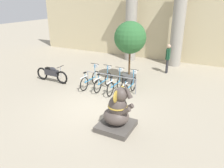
{
  "coord_description": "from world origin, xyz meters",
  "views": [
    {
      "loc": [
        4.32,
        -6.9,
        4.26
      ],
      "look_at": [
        0.6,
        0.38,
        1.0
      ],
      "focal_mm": 35.0,
      "sensor_mm": 36.0,
      "label": 1
    }
  ],
  "objects_px": {
    "bicycle_3": "(130,86)",
    "bicycle_0": "(90,79)",
    "motorcycle": "(52,74)",
    "elephant_statue": "(117,113)",
    "bicycle_2": "(116,84)",
    "person_pedestrian": "(168,56)",
    "potted_tree": "(130,40)",
    "bicycle_1": "(103,81)"
  },
  "relations": [
    {
      "from": "elephant_statue",
      "to": "person_pedestrian",
      "type": "bearing_deg",
      "value": 89.75
    },
    {
      "from": "bicycle_0",
      "to": "motorcycle",
      "type": "relative_size",
      "value": 0.85
    },
    {
      "from": "bicycle_0",
      "to": "bicycle_2",
      "type": "distance_m",
      "value": 1.43
    },
    {
      "from": "person_pedestrian",
      "to": "elephant_statue",
      "type": "bearing_deg",
      "value": -90.25
    },
    {
      "from": "elephant_statue",
      "to": "motorcycle",
      "type": "height_order",
      "value": "elephant_statue"
    },
    {
      "from": "bicycle_2",
      "to": "bicycle_3",
      "type": "relative_size",
      "value": 1.0
    },
    {
      "from": "bicycle_0",
      "to": "bicycle_1",
      "type": "xyz_separation_m",
      "value": [
        0.71,
        0.07,
        0.0
      ]
    },
    {
      "from": "elephant_statue",
      "to": "bicycle_2",
      "type": "bearing_deg",
      "value": 117.06
    },
    {
      "from": "elephant_statue",
      "to": "bicycle_0",
      "type": "bearing_deg",
      "value": 135.38
    },
    {
      "from": "motorcycle",
      "to": "person_pedestrian",
      "type": "height_order",
      "value": "person_pedestrian"
    },
    {
      "from": "bicycle_2",
      "to": "bicycle_1",
      "type": "bearing_deg",
      "value": 174.78
    },
    {
      "from": "bicycle_2",
      "to": "person_pedestrian",
      "type": "bearing_deg",
      "value": 69.42
    },
    {
      "from": "bicycle_0",
      "to": "potted_tree",
      "type": "distance_m",
      "value": 2.81
    },
    {
      "from": "person_pedestrian",
      "to": "bicycle_2",
      "type": "bearing_deg",
      "value": -110.58
    },
    {
      "from": "bicycle_1",
      "to": "person_pedestrian",
      "type": "relative_size",
      "value": 1.01
    },
    {
      "from": "motorcycle",
      "to": "bicycle_1",
      "type": "bearing_deg",
      "value": 7.87
    },
    {
      "from": "bicycle_0",
      "to": "bicycle_1",
      "type": "bearing_deg",
      "value": 5.34
    },
    {
      "from": "bicycle_3",
      "to": "elephant_statue",
      "type": "distance_m",
      "value": 2.94
    },
    {
      "from": "bicycle_0",
      "to": "bicycle_3",
      "type": "relative_size",
      "value": 1.0
    },
    {
      "from": "bicycle_0",
      "to": "motorcycle",
      "type": "xyz_separation_m",
      "value": [
        -2.22,
        -0.34,
        0.04
      ]
    },
    {
      "from": "bicycle_0",
      "to": "potted_tree",
      "type": "relative_size",
      "value": 0.55
    },
    {
      "from": "bicycle_0",
      "to": "bicycle_2",
      "type": "bearing_deg",
      "value": 0.06
    },
    {
      "from": "bicycle_0",
      "to": "bicycle_3",
      "type": "height_order",
      "value": "same"
    },
    {
      "from": "bicycle_2",
      "to": "potted_tree",
      "type": "relative_size",
      "value": 0.55
    },
    {
      "from": "bicycle_1",
      "to": "elephant_statue",
      "type": "relative_size",
      "value": 0.95
    },
    {
      "from": "bicycle_3",
      "to": "bicycle_0",
      "type": "bearing_deg",
      "value": -179.96
    },
    {
      "from": "person_pedestrian",
      "to": "potted_tree",
      "type": "xyz_separation_m",
      "value": [
        -1.44,
        -2.41,
        1.21
      ]
    },
    {
      "from": "bicycle_0",
      "to": "potted_tree",
      "type": "bearing_deg",
      "value": 46.46
    },
    {
      "from": "elephant_statue",
      "to": "motorcycle",
      "type": "bearing_deg",
      "value": 153.87
    },
    {
      "from": "bicycle_2",
      "to": "bicycle_3",
      "type": "height_order",
      "value": "same"
    },
    {
      "from": "elephant_statue",
      "to": "potted_tree",
      "type": "distance_m",
      "value": 4.88
    },
    {
      "from": "bicycle_2",
      "to": "motorcycle",
      "type": "xyz_separation_m",
      "value": [
        -3.65,
        -0.34,
        0.04
      ]
    },
    {
      "from": "potted_tree",
      "to": "bicycle_3",
      "type": "bearing_deg",
      "value": -66.3
    },
    {
      "from": "bicycle_0",
      "to": "potted_tree",
      "type": "height_order",
      "value": "potted_tree"
    },
    {
      "from": "bicycle_1",
      "to": "motorcycle",
      "type": "bearing_deg",
      "value": -172.13
    },
    {
      "from": "bicycle_3",
      "to": "motorcycle",
      "type": "height_order",
      "value": "bicycle_3"
    },
    {
      "from": "bicycle_2",
      "to": "bicycle_0",
      "type": "bearing_deg",
      "value": -179.94
    },
    {
      "from": "bicycle_2",
      "to": "potted_tree",
      "type": "height_order",
      "value": "potted_tree"
    },
    {
      "from": "motorcycle",
      "to": "bicycle_2",
      "type": "bearing_deg",
      "value": 5.33
    },
    {
      "from": "bicycle_2",
      "to": "elephant_statue",
      "type": "distance_m",
      "value": 3.2
    },
    {
      "from": "motorcycle",
      "to": "elephant_statue",
      "type": "bearing_deg",
      "value": -26.13
    },
    {
      "from": "bicycle_3",
      "to": "motorcycle",
      "type": "bearing_deg",
      "value": -175.54
    }
  ]
}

